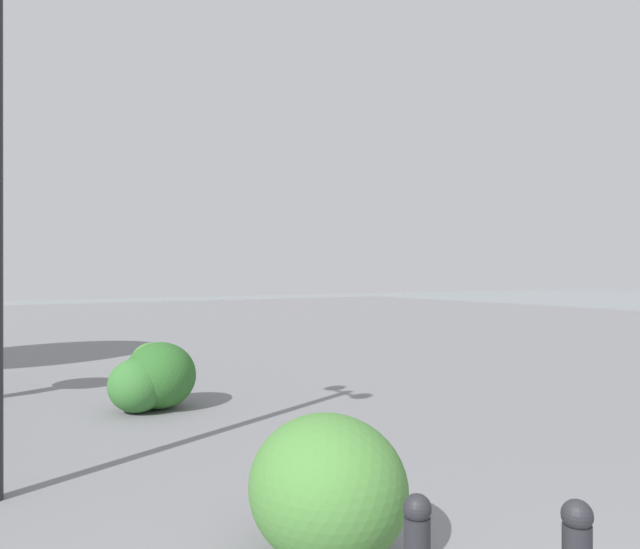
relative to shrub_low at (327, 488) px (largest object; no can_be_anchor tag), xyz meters
The scene contains 4 objects.
shrub_low is the anchor object (origin of this frame).
shrub_round 6.79m from the shrub_low, ahead, with size 0.72×0.65×0.61m.
shrub_wide 4.59m from the shrub_low, ahead, with size 1.01×0.91×0.86m.
shrub_tall 4.52m from the shrub_low, ahead, with size 0.80×0.72×0.68m.
Camera 1 is at (-0.85, 1.16, 1.75)m, focal length 33.29 mm.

